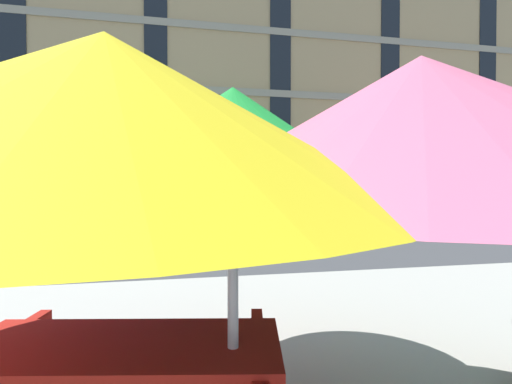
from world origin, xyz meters
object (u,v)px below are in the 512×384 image
Objects in this scene: sedan_green at (162,205)px; street_tree_left at (11,165)px; sedan_black at (320,203)px; sedan_red at (449,202)px; street_tree_middle at (243,144)px; patio_umbrella at (233,149)px.

sedan_green is 7.13m from street_tree_left.
sedan_black is 1.00× the size of sedan_red.
sedan_green is 1.00× the size of sedan_red.
sedan_green is 6.07m from sedan_black.
sedan_black is 12.72m from street_tree_left.
street_tree_left is 0.74× the size of street_tree_middle.
street_tree_middle reaches higher than sedan_red.
street_tree_left is at bearing 169.47° from sedan_red.
street_tree_left is at bearing 177.08° from street_tree_middle.
sedan_black is 13.85m from patio_umbrella.
street_tree_middle is at bearing 79.53° from patio_umbrella.
sedan_red is at bearing 0.00° from sedan_black.
street_tree_middle is (9.60, -0.49, 1.02)m from street_tree_left.
street_tree_left reaches higher than sedan_red.
sedan_red is (11.89, 0.00, 0.00)m from sedan_green.
sedan_red is at bearing -18.78° from street_tree_middle.
sedan_red is at bearing -10.53° from street_tree_left.
sedan_black is 5.82m from sedan_red.
street_tree_middle is at bearing -2.92° from street_tree_left.
sedan_red is 17.00m from patio_umbrella.
patio_umbrella reaches higher than sedan_red.
street_tree_middle is 1.25× the size of patio_umbrella.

